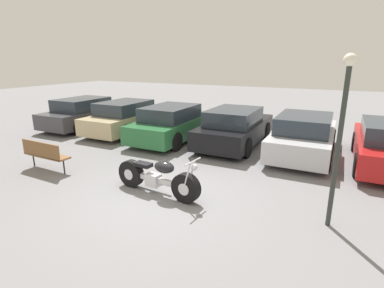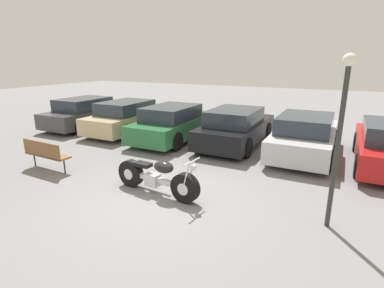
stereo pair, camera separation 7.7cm
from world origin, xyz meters
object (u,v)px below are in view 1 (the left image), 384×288
Objects in this scene: parked_car_silver at (304,136)px; parked_car_dark_grey at (86,113)px; parked_car_champagne at (128,117)px; park_bench at (44,153)px; motorcycle at (156,177)px; parked_car_black at (235,128)px; lamp_post at (342,123)px; parked_car_green at (173,123)px.

parked_car_dark_grey is at bearing -179.92° from parked_car_silver.
parked_car_champagne is at bearing 0.88° from parked_car_dark_grey.
parked_car_dark_grey is at bearing 124.44° from park_bench.
motorcycle is at bearing 2.25° from park_bench.
motorcycle is 3.71m from park_bench.
parked_car_black reaches higher than park_bench.
lamp_post is at bearing -28.44° from parked_car_champagne.
park_bench is (-3.70, -0.15, 0.12)m from motorcycle.
lamp_post is at bearing -77.12° from parked_car_silver.
parked_car_green is (-2.18, 4.58, 0.24)m from motorcycle.
parked_car_dark_grey is at bearing 145.93° from motorcycle.
parked_car_champagne is 7.38m from parked_car_silver.
parked_car_champagne is 1.00× the size of parked_car_black.
parked_car_champagne is 9.67m from lamp_post.
parked_car_green is 4.97m from park_bench.
parked_car_silver is 2.81× the size of park_bench.
parked_car_champagne is 2.81× the size of park_bench.
motorcycle is at bearing -64.59° from parked_car_green.
parked_car_dark_grey and parked_car_green have the same top height.
parked_car_green is 4.93m from parked_car_silver.
parked_car_champagne is 1.37× the size of lamp_post.
parked_car_silver is (2.46, -0.15, 0.00)m from parked_car_black.
park_bench is (0.93, -4.98, -0.12)m from parked_car_champagne.
parked_car_dark_grey is at bearing 157.43° from lamp_post.
parked_car_champagne reaches higher than park_bench.
lamp_post reaches higher than parked_car_black.
parked_car_silver reaches higher than motorcycle.
parked_car_black is 2.46m from parked_car_silver.
parked_car_black is at bearing 8.77° from parked_car_green.
parked_car_champagne is 4.92m from parked_car_black.
parked_car_champagne is at bearing 179.81° from parked_car_silver.
motorcycle is at bearing -93.29° from parked_car_black.
motorcycle is 0.53× the size of parked_car_champagne.
parked_car_green is 7.47m from lamp_post.
parked_car_green reaches higher than motorcycle.
parked_car_black and parked_car_silver have the same top height.
parked_car_champagne is at bearing -178.57° from parked_car_black.
parked_car_green is at bearing 115.41° from motorcycle.
parked_car_green reaches higher than park_bench.
parked_car_champagne is 5.07m from park_bench.
parked_car_black is (7.38, 0.16, 0.00)m from parked_car_dark_grey.
parked_car_black is 1.37× the size of lamp_post.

